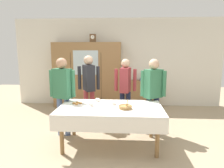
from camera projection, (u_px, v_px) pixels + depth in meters
ground_plane at (111, 140)px, 3.96m from camera, size 12.00×12.00×0.00m
back_wall at (117, 63)px, 6.34m from camera, size 6.40×0.10×2.70m
dining_table at (110, 112)px, 3.62m from camera, size 1.86×1.07×0.73m
wall_cabinet at (87, 75)px, 6.17m from camera, size 2.04×0.46×1.97m
mantel_clock at (93, 38)px, 5.97m from camera, size 0.18×0.11×0.24m
bookshelf_low at (142, 94)px, 6.21m from camera, size 1.00×0.35×0.82m
book_stack at (142, 79)px, 6.13m from camera, size 0.17×0.24×0.09m
tea_cup_mid_left at (114, 103)px, 3.76m from camera, size 0.13×0.13×0.06m
tea_cup_back_edge at (91, 105)px, 3.68m from camera, size 0.13×0.13×0.06m
tea_cup_far_left at (98, 100)px, 4.02m from camera, size 0.13×0.13×0.06m
bread_basket at (125, 107)px, 3.52m from camera, size 0.24×0.24×0.16m
pastry_plate at (77, 104)px, 3.78m from camera, size 0.28×0.28×0.05m
spoon_far_left at (95, 112)px, 3.31m from camera, size 0.12×0.02×0.01m
spoon_back_edge at (106, 111)px, 3.37m from camera, size 0.12×0.02×0.01m
spoon_mid_right at (149, 102)px, 3.97m from camera, size 0.12×0.02×0.01m
person_near_right_end at (153, 89)px, 4.13m from camera, size 0.52×0.37×1.57m
person_beside_shelf at (89, 83)px, 4.73m from camera, size 0.52×0.41×1.62m
person_behind_table_right at (63, 89)px, 4.04m from camera, size 0.52×0.32×1.59m
person_by_cabinet at (125, 85)px, 4.76m from camera, size 0.52×0.39×1.54m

